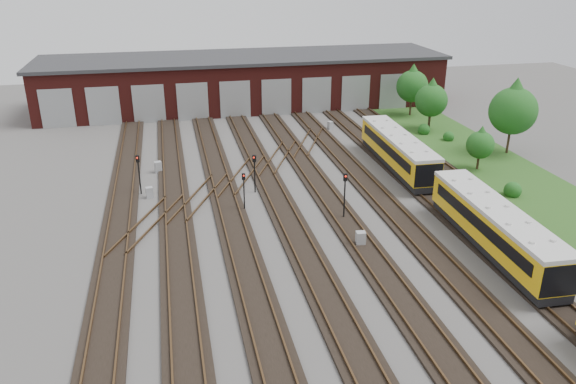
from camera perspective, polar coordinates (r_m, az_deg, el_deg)
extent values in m
plane|color=#494744|center=(37.47, 4.54, -5.65)|extent=(120.00, 120.00, 0.00)
cube|color=black|center=(36.32, -17.32, -7.53)|extent=(2.40, 70.00, 0.18)
cube|color=#4F371F|center=(36.33, -18.48, -7.38)|extent=(0.10, 70.00, 0.15)
cube|color=#4F371F|center=(36.17, -16.22, -7.23)|extent=(0.10, 70.00, 0.15)
cube|color=black|center=(36.09, -10.97, -7.05)|extent=(2.40, 70.00, 0.18)
cube|color=#4F371F|center=(36.02, -12.13, -6.92)|extent=(0.10, 70.00, 0.15)
cube|color=#4F371F|center=(36.02, -9.84, -6.73)|extent=(0.10, 70.00, 0.15)
cube|color=black|center=(36.31, -4.62, -6.48)|extent=(2.40, 70.00, 0.18)
cube|color=#4F371F|center=(36.16, -5.76, -6.36)|extent=(0.10, 70.00, 0.15)
cube|color=#4F371F|center=(36.31, -3.51, -6.15)|extent=(0.10, 70.00, 0.15)
cube|color=black|center=(36.95, 1.56, -5.86)|extent=(2.40, 70.00, 0.18)
cube|color=#4F371F|center=(36.73, 0.47, -5.75)|extent=(0.10, 70.00, 0.15)
cube|color=#4F371F|center=(37.03, 2.64, -5.51)|extent=(0.10, 70.00, 0.15)
cube|color=black|center=(38.01, 7.45, -5.19)|extent=(2.40, 70.00, 0.18)
cube|color=#4F371F|center=(37.71, 6.43, -5.09)|extent=(0.10, 70.00, 0.15)
cube|color=#4F371F|center=(38.17, 8.48, -4.85)|extent=(0.10, 70.00, 0.15)
cube|color=black|center=(39.45, 12.95, -4.52)|extent=(2.40, 70.00, 0.18)
cube|color=#4F371F|center=(39.09, 12.02, -4.43)|extent=(0.10, 70.00, 0.15)
cube|color=#4F371F|center=(39.67, 13.92, -4.19)|extent=(0.10, 70.00, 0.15)
cube|color=black|center=(41.22, 18.02, -3.87)|extent=(2.40, 70.00, 0.18)
cube|color=#4F371F|center=(40.81, 17.17, -3.77)|extent=(0.10, 70.00, 0.15)
cube|color=#4F371F|center=(41.51, 18.90, -3.55)|extent=(0.10, 70.00, 0.15)
cube|color=black|center=(43.30, 22.62, -3.24)|extent=(2.40, 70.00, 0.18)
cube|color=#4F371F|center=(42.84, 21.86, -3.15)|extent=(0.10, 70.00, 0.15)
cube|color=#4F371F|center=(43.63, 23.43, -2.94)|extent=(0.10, 70.00, 0.15)
cube|color=#4F371F|center=(45.06, -8.94, -0.44)|extent=(5.40, 9.62, 0.15)
cube|color=#4F371F|center=(49.09, -4.62, 1.75)|extent=(5.40, 9.62, 0.15)
cube|color=#4F371F|center=(53.41, -0.97, 3.58)|extent=(5.40, 9.62, 0.15)
cube|color=#4F371F|center=(41.41, -14.07, -3.02)|extent=(5.40, 9.62, 0.15)
cube|color=#4F371F|center=(57.96, 2.14, 5.12)|extent=(5.40, 9.62, 0.15)
cube|color=#4E1613|center=(73.66, -4.45, 11.08)|extent=(50.00, 12.00, 6.00)
cube|color=#2D2D30|center=(73.09, -4.52, 13.50)|extent=(51.00, 12.50, 0.40)
cube|color=gray|center=(68.36, -22.40, 7.85)|extent=(3.60, 0.12, 4.40)
cube|color=gray|center=(67.65, -18.21, 8.28)|extent=(3.60, 0.12, 4.40)
cube|color=gray|center=(67.31, -13.95, 8.68)|extent=(3.60, 0.12, 4.40)
cube|color=gray|center=(67.34, -9.66, 9.03)|extent=(3.60, 0.12, 4.40)
cube|color=gray|center=(67.74, -5.38, 9.33)|extent=(3.60, 0.12, 4.40)
cube|color=gray|center=(68.51, -1.18, 9.58)|extent=(3.60, 0.12, 4.40)
cube|color=gray|center=(69.63, 2.92, 9.77)|extent=(3.60, 0.12, 4.40)
cube|color=gray|center=(71.08, 6.87, 9.90)|extent=(3.60, 0.12, 4.40)
cube|color=gray|center=(72.84, 10.66, 9.99)|extent=(3.60, 0.12, 4.40)
cube|color=#214918|center=(53.58, 21.21, 1.79)|extent=(8.00, 55.00, 0.05)
cube|color=black|center=(38.96, 20.04, -4.90)|extent=(2.58, 13.75, 0.55)
cube|color=yellow|center=(38.42, 20.29, -3.21)|extent=(2.86, 13.76, 2.01)
cube|color=silver|center=(37.96, 20.52, -1.66)|extent=(2.95, 13.76, 0.27)
cube|color=black|center=(37.75, 18.75, -3.07)|extent=(0.48, 12.04, 0.78)
cube|color=black|center=(38.93, 21.87, -2.73)|extent=(0.48, 12.04, 0.78)
cube|color=black|center=(51.91, 10.99, 2.99)|extent=(2.58, 13.75, 0.55)
cube|color=yellow|center=(51.50, 11.09, 4.32)|extent=(2.86, 13.76, 2.01)
cube|color=silver|center=(51.16, 11.19, 5.53)|extent=(2.95, 13.76, 0.27)
cube|color=black|center=(51.01, 9.84, 4.51)|extent=(0.48, 12.04, 0.78)
cube|color=black|center=(51.87, 12.36, 4.62)|extent=(0.48, 12.04, 0.78)
cylinder|color=black|center=(46.66, -14.84, 1.37)|extent=(0.11, 0.11, 2.75)
cube|color=black|center=(46.10, -15.04, 3.28)|extent=(0.30, 0.20, 0.56)
sphere|color=red|center=(45.96, -15.06, 3.37)|extent=(0.13, 0.13, 0.13)
cylinder|color=black|center=(42.25, -4.48, -0.34)|extent=(0.10, 0.10, 2.53)
cube|color=black|center=(41.68, -4.54, 1.58)|extent=(0.25, 0.16, 0.50)
sphere|color=red|center=(41.55, -4.53, 1.66)|extent=(0.12, 0.12, 0.12)
cylinder|color=black|center=(45.55, -3.40, 1.52)|extent=(0.11, 0.11, 2.64)
cube|color=black|center=(44.99, -3.45, 3.42)|extent=(0.32, 0.27, 0.56)
sphere|color=red|center=(44.85, -3.43, 3.51)|extent=(0.13, 0.13, 0.13)
cylinder|color=black|center=(40.90, 5.75, -0.82)|extent=(0.11, 0.11, 3.01)
cube|color=black|center=(40.23, 5.84, 1.50)|extent=(0.29, 0.19, 0.55)
sphere|color=red|center=(40.09, 5.90, 1.59)|extent=(0.13, 0.13, 0.13)
cube|color=#999B9E|center=(46.07, -13.90, -0.05)|extent=(0.60, 0.53, 0.90)
cube|color=#999B9E|center=(51.40, -13.06, 2.49)|extent=(0.71, 0.63, 1.00)
cube|color=#999B9E|center=(37.66, 7.38, -4.75)|extent=(0.67, 0.58, 1.02)
cube|color=#999B9E|center=(63.32, 4.30, 6.77)|extent=(0.66, 0.62, 0.88)
cube|color=#999B9E|center=(46.86, 13.89, 0.50)|extent=(0.85, 0.79, 1.14)
cylinder|color=#312216|center=(70.34, 12.33, 8.38)|extent=(0.24, 0.24, 1.94)
sphere|color=#164A15|center=(69.77, 12.51, 10.44)|extent=(3.78, 3.78, 3.78)
cone|color=#164A15|center=(69.50, 12.60, 11.53)|extent=(3.24, 3.24, 2.70)
cylinder|color=#312216|center=(64.66, 14.14, 6.91)|extent=(0.27, 0.27, 1.82)
sphere|color=#164A15|center=(64.07, 14.35, 8.99)|extent=(3.53, 3.53, 3.53)
cone|color=#164A15|center=(63.80, 14.46, 10.09)|extent=(3.03, 3.03, 2.52)
cylinder|color=#312216|center=(58.92, 21.46, 4.75)|extent=(0.23, 0.23, 2.32)
sphere|color=#164A15|center=(58.13, 21.90, 7.65)|extent=(4.51, 4.51, 4.51)
cone|color=#164A15|center=(57.77, 22.13, 9.19)|extent=(3.87, 3.87, 3.22)
cylinder|color=#312216|center=(53.55, 18.72, 2.83)|extent=(0.22, 0.22, 1.27)
sphere|color=#164A15|center=(53.03, 18.95, 4.55)|extent=(2.47, 2.47, 2.47)
cone|color=#164A15|center=(52.78, 19.07, 5.46)|extent=(2.12, 2.12, 1.77)
sphere|color=#164A15|center=(48.48, 21.89, 0.39)|extent=(1.39, 1.39, 1.39)
sphere|color=#164A15|center=(63.06, 13.66, 6.33)|extent=(1.32, 1.32, 1.32)
sphere|color=#164A15|center=(61.39, 16.02, 5.56)|extent=(1.14, 1.14, 1.14)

